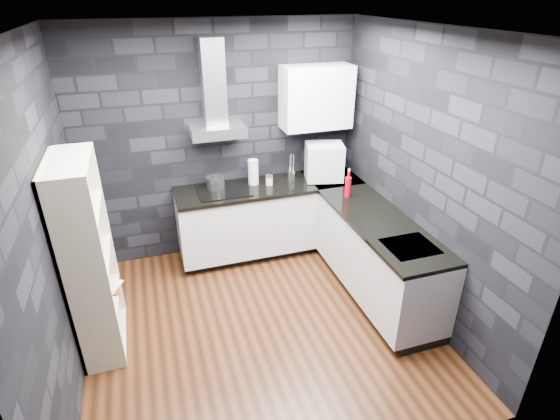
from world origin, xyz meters
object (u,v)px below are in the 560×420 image
bookshelf (89,260)px  pot (216,183)px  fruit_bowl (87,264)px  utensil_crock (291,175)px  storage_jar (269,181)px  red_bottle (348,187)px  appliance_garage (324,162)px  glass_vase (253,172)px

bookshelf → pot: bearing=55.0°
fruit_bowl → utensil_crock: bearing=29.3°
pot → utensil_crock: bearing=-0.5°
storage_jar → red_bottle: (0.73, -0.58, 0.06)m
storage_jar → fruit_bowl: storage_jar is taller
storage_jar → appliance_garage: size_ratio=0.23×
appliance_garage → pot: bearing=-171.2°
utensil_crock → appliance_garage: 0.42m
pot → glass_vase: glass_vase is taller
storage_jar → red_bottle: red_bottle is taller
glass_vase → fruit_bowl: 2.15m
glass_vase → bookshelf: bearing=-147.0°
bookshelf → fruit_bowl: size_ratio=8.71×
storage_jar → pot: bearing=172.6°
glass_vase → storage_jar: glass_vase is taller
glass_vase → appliance_garage: (0.83, -0.13, 0.08)m
glass_vase → storage_jar: 0.21m
pot → red_bottle: red_bottle is taller
storage_jar → glass_vase: bearing=152.9°
glass_vase → fruit_bowl: (-1.75, -1.26, -0.11)m
storage_jar → utensil_crock: (0.30, 0.07, 0.01)m
red_bottle → bookshelf: bookshelf is taller
glass_vase → appliance_garage: 0.85m
storage_jar → fruit_bowl: size_ratio=0.49×
glass_vase → storage_jar: bearing=-27.1°
storage_jar → bookshelf: bearing=-151.3°
fruit_bowl → bookshelf: bearing=90.0°
glass_vase → utensil_crock: bearing=-1.8°
appliance_garage → red_bottle: 0.55m
glass_vase → utensil_crock: size_ratio=2.57×
glass_vase → utensil_crock: glass_vase is taller
storage_jar → appliance_garage: appliance_garage is taller
red_bottle → bookshelf: 2.68m
glass_vase → appliance_garage: bearing=-8.8°
glass_vase → utensil_crock: 0.47m
storage_jar → appliance_garage: 0.69m
bookshelf → glass_vase: bearing=47.1°
glass_vase → pot: bearing=-179.2°
bookshelf → utensil_crock: bearing=40.9°
pot → storage_jar: pot is taller
storage_jar → red_bottle: 0.93m
red_bottle → fruit_bowl: (-2.64, -0.59, -0.08)m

